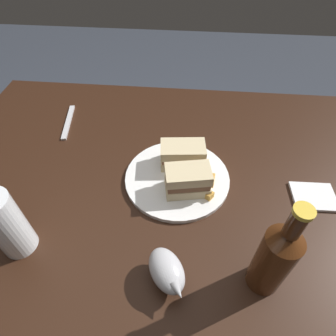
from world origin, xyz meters
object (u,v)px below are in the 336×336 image
at_px(plate, 177,178).
at_px(napkin, 314,197).
at_px(sandwich_half_right, 183,155).
at_px(pint_glass, 8,227).
at_px(sandwich_half_left, 188,180).
at_px(cider_bottle, 275,258).
at_px(fork, 68,122).
at_px(gravy_boat, 167,271).

xyz_separation_m(plate, napkin, (-0.36, 0.03, -0.00)).
bearing_deg(sandwich_half_right, pint_glass, 38.63).
height_order(plate, pint_glass, pint_glass).
bearing_deg(napkin, sandwich_half_left, 2.35).
bearing_deg(napkin, cider_bottle, 54.61).
height_order(pint_glass, cider_bottle, cider_bottle).
xyz_separation_m(plate, sandwich_half_left, (-0.03, 0.04, 0.04)).
xyz_separation_m(sandwich_half_right, fork, (0.39, -0.17, -0.04)).
xyz_separation_m(sandwich_half_left, napkin, (-0.33, -0.01, -0.04)).
relative_size(sandwich_half_left, fork, 0.69).
bearing_deg(plate, gravy_boat, 89.64).
bearing_deg(cider_bottle, gravy_boat, 5.18).
xyz_separation_m(cider_bottle, napkin, (-0.16, -0.23, -0.10)).
distance_m(plate, pint_glass, 0.42).
distance_m(pint_glass, fork, 0.45).
bearing_deg(sandwich_half_right, sandwich_half_left, 100.76).
relative_size(plate, napkin, 2.59).
height_order(pint_glass, fork, pint_glass).
distance_m(cider_bottle, fork, 0.76).
xyz_separation_m(sandwich_half_left, cider_bottle, (-0.17, 0.22, 0.05)).
relative_size(pint_glass, cider_bottle, 0.66).
height_order(cider_bottle, fork, cider_bottle).
xyz_separation_m(plate, fork, (0.38, -0.22, -0.00)).
xyz_separation_m(sandwich_half_right, pint_glass, (0.35, 0.28, 0.03)).
distance_m(pint_glass, napkin, 0.73).
height_order(pint_glass, napkin, pint_glass).
xyz_separation_m(sandwich_half_left, pint_glass, (0.37, 0.19, 0.03)).
distance_m(sandwich_half_left, sandwich_half_right, 0.10).
relative_size(sandwich_half_right, napkin, 1.16).
height_order(sandwich_half_right, cider_bottle, cider_bottle).
bearing_deg(sandwich_half_left, sandwich_half_right, -79.24).
relative_size(sandwich_half_left, cider_bottle, 0.48).
bearing_deg(gravy_boat, sandwich_half_right, -92.17).
xyz_separation_m(sandwich_half_left, sandwich_half_right, (0.02, -0.09, -0.00)).
relative_size(cider_bottle, napkin, 2.32).
bearing_deg(sandwich_half_right, cider_bottle, 120.75).
bearing_deg(napkin, sandwich_half_right, -13.03).
height_order(sandwich_half_right, gravy_boat, sandwich_half_right).
distance_m(sandwich_half_left, napkin, 0.33).
relative_size(napkin, fork, 0.61).
xyz_separation_m(plate, cider_bottle, (-0.20, 0.26, 0.10)).
bearing_deg(pint_glass, napkin, -164.06).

